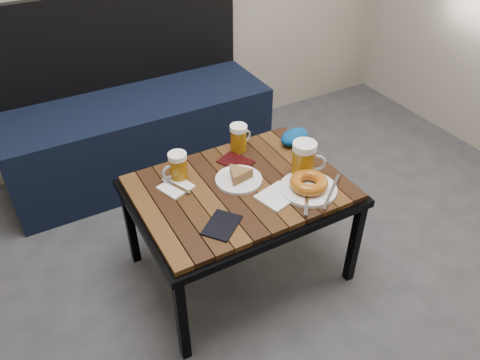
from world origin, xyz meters
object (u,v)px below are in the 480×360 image
beer_mug_left (178,166)px  plate_pie (239,177)px  bench (138,128)px  passport_navy (222,225)px  plate_bagel (309,185)px  passport_burgundy (236,162)px  beer_mug_centre (239,137)px  cafe_table (240,194)px  knit_pouch (295,137)px  beer_mug_right (304,159)px

beer_mug_left → plate_pie: bearing=143.3°
bench → passport_navy: (-0.05, -1.12, 0.20)m
bench → plate_bagel: bench is taller
plate_bagel → passport_burgundy: plate_bagel is taller
bench → beer_mug_left: 0.83m
beer_mug_centre → plate_bagel: bearing=-90.4°
passport_navy → beer_mug_centre: bearing=105.6°
bench → beer_mug_left: (-0.08, -0.79, 0.26)m
cafe_table → knit_pouch: size_ratio=5.79×
beer_mug_centre → passport_burgundy: (-0.06, -0.08, -0.06)m
bench → plate_pie: size_ratio=7.52×
cafe_table → passport_burgundy: (0.06, 0.15, 0.05)m
plate_bagel → plate_pie: bearing=138.2°
bench → passport_burgundy: size_ratio=10.43×
cafe_table → beer_mug_centre: bearing=61.9°
beer_mug_centre → plate_bagel: size_ratio=0.44×
plate_pie → passport_burgundy: plate_pie is taller
passport_burgundy → knit_pouch: bearing=-23.8°
knit_pouch → passport_navy: bearing=-148.6°
plate_bagel → passport_navy: 0.38m
cafe_table → passport_burgundy: 0.17m
cafe_table → beer_mug_left: 0.27m
passport_burgundy → passport_navy: bearing=-151.0°
bench → passport_burgundy: (0.18, -0.80, 0.20)m
bench → knit_pouch: 0.96m
cafe_table → bench: bearing=96.9°
beer_mug_centre → passport_burgundy: 0.12m
beer_mug_left → passport_burgundy: 0.26m
beer_mug_right → bench: bearing=142.6°
beer_mug_centre → beer_mug_right: bearing=-79.6°
knit_pouch → bench: bearing=120.8°
passport_navy → cafe_table: bearing=97.0°
beer_mug_centre → plate_pie: (-0.11, -0.20, -0.04)m
beer_mug_right → knit_pouch: 0.24m
plate_pie → knit_pouch: (0.35, 0.12, 0.01)m
plate_bagel → knit_pouch: bearing=64.8°
cafe_table → passport_navy: 0.24m
bench → cafe_table: size_ratio=1.67×
passport_navy → passport_burgundy: bearing=105.6°
beer_mug_centre → passport_navy: bearing=-140.2°
bench → beer_mug_left: bearing=-95.5°
plate_pie → bench: bearing=97.8°
plate_pie → beer_mug_right: bearing=-20.5°
plate_pie → beer_mug_centre: bearing=60.8°
cafe_table → plate_bagel: plate_bagel is taller
plate_bagel → bench: bearing=106.7°
plate_bagel → beer_mug_left: bearing=142.3°
knit_pouch → beer_mug_left: bearing=179.2°
cafe_table → passport_navy: bearing=-134.7°
cafe_table → plate_bagel: 0.27m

